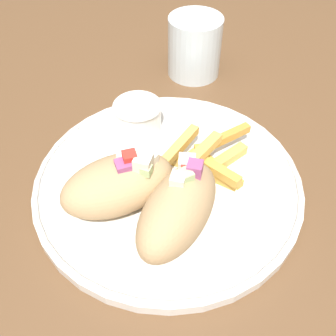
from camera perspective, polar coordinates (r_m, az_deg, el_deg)
name	(u,v)px	position (r m, az deg, el deg)	size (l,w,h in m)	color
table	(181,200)	(0.55, 1.93, -4.66)	(1.34, 1.34, 0.75)	brown
plate	(168,182)	(0.47, 0.00, -2.02)	(0.32, 0.32, 0.02)	white
pita_sandwich_near	(178,209)	(0.40, 1.45, -5.93)	(0.14, 0.10, 0.07)	tan
pita_sandwich_far	(119,184)	(0.43, -7.19, -2.25)	(0.14, 0.11, 0.07)	tan
fries_pile	(210,160)	(0.47, 6.08, 1.21)	(0.13, 0.09, 0.04)	#E5B251
sauce_ramekin	(137,116)	(0.52, -4.59, 7.52)	(0.06, 0.06, 0.04)	white
water_glass	(194,49)	(0.64, 3.85, 16.84)	(0.08, 0.08, 0.09)	silver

